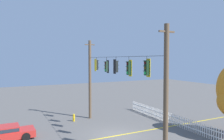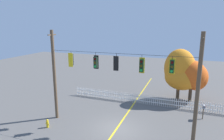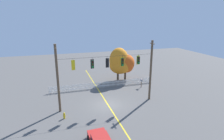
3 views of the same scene
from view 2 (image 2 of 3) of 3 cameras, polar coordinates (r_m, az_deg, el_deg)
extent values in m
plane|color=#565451|center=(18.38, 1.38, -16.22)|extent=(80.00, 80.00, 0.00)
cube|color=gold|center=(18.38, 1.38, -16.21)|extent=(0.16, 36.00, 0.01)
cylinder|color=brown|center=(19.58, -15.99, -1.56)|extent=(0.30, 0.30, 8.46)
cylinder|color=brown|center=(15.96, 23.14, -5.34)|extent=(0.30, 0.30, 8.46)
cube|color=brown|center=(19.04, -16.69, 9.53)|extent=(0.10, 1.10, 0.10)
cube|color=brown|center=(15.28, 24.38, 8.29)|extent=(0.10, 1.10, 0.10)
cylinder|color=black|center=(16.24, 1.50, 4.71)|extent=(12.21, 0.02, 0.02)
cylinder|color=black|center=(18.10, -11.54, 4.86)|extent=(0.03, 0.03, 0.27)
cube|color=yellow|center=(18.09, -11.67, 2.81)|extent=(0.43, 0.02, 1.24)
cube|color=black|center=(18.20, -11.45, 2.88)|extent=(0.30, 0.24, 1.00)
cylinder|color=#410706|center=(18.26, -11.28, 3.98)|extent=(0.20, 0.03, 0.20)
cube|color=black|center=(18.28, -11.22, 4.36)|extent=(0.22, 0.12, 0.06)
cylinder|color=#463B09|center=(18.31, -11.23, 2.95)|extent=(0.20, 0.03, 0.20)
cube|color=black|center=(18.33, -11.18, 3.32)|extent=(0.22, 0.12, 0.06)
cylinder|color=green|center=(18.37, -11.19, 1.92)|extent=(0.20, 0.03, 0.20)
cube|color=black|center=(18.39, -11.13, 2.30)|extent=(0.22, 0.12, 0.06)
cylinder|color=black|center=(16.99, -4.72, 4.37)|extent=(0.03, 0.03, 0.39)
cube|color=black|center=(17.22, -4.49, 2.23)|extent=(0.43, 0.02, 1.17)
cube|color=#1E3323|center=(17.10, -4.68, 2.16)|extent=(0.30, 0.24, 0.95)
cylinder|color=#410706|center=(16.92, -4.89, 3.13)|extent=(0.20, 0.03, 0.20)
cube|color=#1E3323|center=(16.87, -4.96, 3.49)|extent=(0.22, 0.12, 0.06)
cylinder|color=#463B09|center=(16.98, -4.87, 2.08)|extent=(0.20, 0.03, 0.20)
cube|color=#1E3323|center=(16.92, -4.94, 2.44)|extent=(0.22, 0.12, 0.06)
cylinder|color=green|center=(17.04, -4.85, 1.04)|extent=(0.20, 0.03, 0.20)
cube|color=#1E3323|center=(16.98, -4.92, 1.39)|extent=(0.22, 0.12, 0.06)
cylinder|color=black|center=(16.29, 1.28, 4.17)|extent=(0.03, 0.03, 0.32)
cube|color=black|center=(16.28, 1.12, 1.87)|extent=(0.43, 0.02, 1.20)
cube|color=black|center=(16.40, 1.27, 1.95)|extent=(0.30, 0.24, 0.97)
cylinder|color=#410706|center=(16.46, 1.43, 3.14)|extent=(0.20, 0.03, 0.20)
cube|color=black|center=(16.49, 1.48, 3.56)|extent=(0.22, 0.12, 0.06)
cylinder|color=#463B09|center=(16.52, 1.42, 2.03)|extent=(0.20, 0.03, 0.20)
cube|color=black|center=(16.54, 1.47, 2.45)|extent=(0.22, 0.12, 0.06)
cylinder|color=green|center=(16.58, 1.42, 0.93)|extent=(0.20, 0.03, 0.20)
cube|color=black|center=(16.60, 1.47, 1.35)|extent=(0.22, 0.12, 0.06)
cylinder|color=black|center=(15.74, 8.45, 3.67)|extent=(0.03, 0.03, 0.36)
cube|color=yellow|center=(15.99, 8.47, 1.32)|extent=(0.43, 0.02, 1.25)
cube|color=black|center=(15.86, 8.37, 1.23)|extent=(0.30, 0.24, 1.01)
cylinder|color=#410706|center=(15.67, 8.31, 2.34)|extent=(0.20, 0.03, 0.20)
cube|color=black|center=(15.61, 8.29, 2.73)|extent=(0.22, 0.12, 0.06)
cylinder|color=#463B09|center=(15.73, 8.27, 1.14)|extent=(0.20, 0.03, 0.20)
cube|color=black|center=(15.67, 8.25, 1.52)|extent=(0.22, 0.12, 0.06)
cylinder|color=green|center=(15.81, 8.23, -0.06)|extent=(0.20, 0.03, 0.20)
cube|color=black|center=(15.74, 8.21, 0.32)|extent=(0.22, 0.12, 0.06)
cylinder|color=black|center=(15.44, 16.77, 3.24)|extent=(0.03, 0.03, 0.28)
cube|color=yellow|center=(15.68, 16.66, 1.05)|extent=(0.43, 0.02, 1.21)
cube|color=black|center=(15.55, 16.62, 0.96)|extent=(0.30, 0.24, 0.98)
cylinder|color=#410706|center=(15.36, 16.66, 2.05)|extent=(0.20, 0.03, 0.20)
cube|color=black|center=(15.29, 16.68, 2.45)|extent=(0.22, 0.12, 0.06)
cylinder|color=#463B09|center=(15.42, 16.59, 0.86)|extent=(0.20, 0.03, 0.20)
cube|color=black|center=(15.35, 16.60, 1.25)|extent=(0.22, 0.12, 0.06)
cylinder|color=green|center=(15.48, 16.51, -0.32)|extent=(0.20, 0.03, 0.20)
cube|color=black|center=(15.42, 16.52, 0.06)|extent=(0.22, 0.12, 0.06)
cube|color=white|center=(26.48, -9.83, -5.84)|extent=(0.06, 0.04, 1.10)
cube|color=white|center=(26.37, -9.41, -5.90)|extent=(0.06, 0.04, 1.10)
cube|color=white|center=(26.27, -8.99, -5.96)|extent=(0.06, 0.04, 1.10)
cube|color=white|center=(26.16, -8.56, -6.02)|extent=(0.06, 0.04, 1.10)
cube|color=white|center=(26.06, -8.13, -6.09)|extent=(0.06, 0.04, 1.10)
cube|color=white|center=(25.96, -7.69, -6.15)|extent=(0.06, 0.04, 1.10)
cube|color=white|center=(25.86, -7.25, -6.21)|extent=(0.06, 0.04, 1.10)
cube|color=white|center=(25.76, -6.81, -6.27)|extent=(0.06, 0.04, 1.10)
cube|color=white|center=(25.67, -6.36, -6.33)|extent=(0.06, 0.04, 1.10)
cube|color=white|center=(25.57, -5.91, -6.40)|extent=(0.06, 0.04, 1.10)
cube|color=white|center=(25.48, -5.46, -6.46)|extent=(0.06, 0.04, 1.10)
cube|color=white|center=(25.39, -5.01, -6.52)|extent=(0.06, 0.04, 1.10)
cube|color=white|center=(25.30, -4.55, -6.58)|extent=(0.06, 0.04, 1.10)
cube|color=white|center=(25.21, -4.08, -6.64)|extent=(0.06, 0.04, 1.10)
cube|color=white|center=(25.12, -3.62, -6.71)|extent=(0.06, 0.04, 1.10)
cube|color=white|center=(25.04, -3.15, -6.77)|extent=(0.06, 0.04, 1.10)
cube|color=white|center=(24.95, -2.67, -6.83)|extent=(0.06, 0.04, 1.10)
cube|color=white|center=(24.87, -2.20, -6.89)|extent=(0.06, 0.04, 1.10)
cube|color=white|center=(24.79, -1.72, -6.96)|extent=(0.06, 0.04, 1.10)
cube|color=white|center=(24.71, -1.23, -7.02)|extent=(0.06, 0.04, 1.10)
cube|color=white|center=(24.64, -0.75, -7.08)|extent=(0.06, 0.04, 1.10)
cube|color=white|center=(24.56, -0.26, -7.14)|extent=(0.06, 0.04, 1.10)
cube|color=white|center=(24.49, 0.23, -7.20)|extent=(0.06, 0.04, 1.10)
cube|color=white|center=(24.42, 0.73, -7.26)|extent=(0.06, 0.04, 1.10)
cube|color=white|center=(24.35, 1.23, -7.33)|extent=(0.06, 0.04, 1.10)
cube|color=white|center=(24.28, 1.73, -7.39)|extent=(0.06, 0.04, 1.10)
cube|color=white|center=(24.21, 2.23, -7.45)|extent=(0.06, 0.04, 1.10)
cube|color=white|center=(24.15, 2.74, -7.51)|extent=(0.06, 0.04, 1.10)
cube|color=white|center=(24.09, 3.25, -7.57)|extent=(0.06, 0.04, 1.10)
cube|color=white|center=(24.03, 3.76, -7.63)|extent=(0.06, 0.04, 1.10)
cube|color=white|center=(23.97, 4.27, -7.69)|extent=(0.06, 0.04, 1.10)
cube|color=white|center=(23.92, 4.79, -7.75)|extent=(0.06, 0.04, 1.10)
cube|color=white|center=(23.86, 5.31, -7.81)|extent=(0.06, 0.04, 1.10)
cube|color=white|center=(23.81, 5.83, -7.86)|extent=(0.06, 0.04, 1.10)
cube|color=white|center=(23.76, 6.36, -7.92)|extent=(0.06, 0.04, 1.10)
cube|color=white|center=(23.71, 6.89, -7.98)|extent=(0.06, 0.04, 1.10)
cube|color=white|center=(23.66, 7.42, -8.04)|extent=(0.06, 0.04, 1.10)
cube|color=white|center=(23.62, 7.95, -8.09)|extent=(0.06, 0.04, 1.10)
cube|color=white|center=(23.58, 8.48, -8.15)|extent=(0.06, 0.04, 1.10)
cube|color=white|center=(23.54, 9.02, -8.21)|extent=(0.06, 0.04, 1.10)
cube|color=white|center=(23.50, 9.56, -8.26)|extent=(0.06, 0.04, 1.10)
cube|color=white|center=(23.46, 10.10, -8.32)|extent=(0.06, 0.04, 1.10)
cube|color=white|center=(23.43, 10.64, -8.37)|extent=(0.06, 0.04, 1.10)
cube|color=white|center=(23.40, 11.18, -8.43)|extent=(0.06, 0.04, 1.10)
cube|color=white|center=(23.37, 11.72, -8.48)|extent=(0.06, 0.04, 1.10)
cube|color=white|center=(23.34, 12.27, -8.53)|extent=(0.06, 0.04, 1.10)
cube|color=white|center=(23.32, 12.82, -8.58)|extent=(0.06, 0.04, 1.10)
cube|color=white|center=(23.29, 13.37, -8.63)|extent=(0.06, 0.04, 1.10)
cube|color=white|center=(23.27, 13.92, -8.68)|extent=(0.06, 0.04, 1.10)
cube|color=white|center=(23.25, 14.47, -8.73)|extent=(0.06, 0.04, 1.10)
cube|color=white|center=(23.23, 15.02, -8.78)|extent=(0.06, 0.04, 1.10)
cube|color=white|center=(23.22, 15.57, -8.83)|extent=(0.06, 0.04, 1.10)
cube|color=white|center=(23.21, 16.13, -8.88)|extent=(0.06, 0.04, 1.10)
cube|color=white|center=(23.20, 16.68, -8.93)|extent=(0.06, 0.04, 1.10)
cube|color=white|center=(23.19, 17.24, -8.97)|extent=(0.06, 0.04, 1.10)
cube|color=white|center=(23.18, 17.79, -9.02)|extent=(0.06, 0.04, 1.10)
cube|color=white|center=(23.18, 18.35, -9.06)|extent=(0.06, 0.04, 1.10)
cube|color=white|center=(23.18, 18.90, -9.10)|extent=(0.06, 0.04, 1.10)
cube|color=white|center=(23.18, 19.46, -9.15)|extent=(0.06, 0.04, 1.10)
cube|color=white|center=(23.18, 20.02, -9.19)|extent=(0.06, 0.04, 1.10)
cube|color=white|center=(23.18, 20.57, -9.23)|extent=(0.06, 0.04, 1.10)
cube|color=white|center=(23.19, 21.13, -9.27)|extent=(0.06, 0.04, 1.10)
cube|color=white|center=(23.20, 21.69, -9.31)|extent=(0.06, 0.04, 1.10)
cube|color=white|center=(23.21, 22.24, -9.35)|extent=(0.06, 0.04, 1.10)
cube|color=white|center=(23.22, 22.80, -9.39)|extent=(0.06, 0.04, 1.10)
cube|color=white|center=(23.24, 23.35, -9.42)|extent=(0.06, 0.04, 1.10)
cube|color=white|center=(23.25, 23.91, -9.46)|extent=(0.06, 0.04, 1.10)
cube|color=white|center=(23.27, 24.46, -9.49)|extent=(0.06, 0.04, 1.10)
cube|color=white|center=(23.29, 25.01, -9.53)|extent=(0.06, 0.04, 1.10)
cube|color=white|center=(23.32, 25.56, -9.56)|extent=(0.06, 0.04, 1.10)
cube|color=white|center=(23.34, 26.11, -9.59)|extent=(0.06, 0.04, 1.10)
cube|color=white|center=(23.37, 26.66, -9.62)|extent=(0.06, 0.04, 1.10)
cube|color=white|center=(23.40, 27.21, -9.65)|extent=(0.06, 0.04, 1.10)
cube|color=white|center=(23.43, 27.76, -9.68)|extent=(0.06, 0.04, 1.10)
cube|color=white|center=(23.47, 28.30, -9.71)|extent=(0.06, 0.04, 1.10)
cube|color=white|center=(23.50, 28.85, -9.74)|extent=(0.06, 0.04, 1.10)
cube|color=white|center=(23.63, 9.28, -8.71)|extent=(17.61, 0.03, 0.08)
cube|color=white|center=(23.46, 9.32, -7.66)|extent=(17.61, 0.03, 0.08)
cylinder|color=brown|center=(25.81, 18.17, -5.65)|extent=(0.39, 0.39, 2.09)
ellipsoid|color=orange|center=(24.99, 19.18, -1.83)|extent=(3.94, 3.70, 3.07)
ellipsoid|color=orange|center=(24.61, 18.61, 0.48)|extent=(3.51, 2.85, 4.51)
cylinder|color=#473828|center=(25.69, 21.28, -6.12)|extent=(0.38, 0.38, 1.97)
ellipsoid|color=#DB5619|center=(25.66, 22.67, -1.89)|extent=(2.73, 2.70, 3.16)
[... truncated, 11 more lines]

